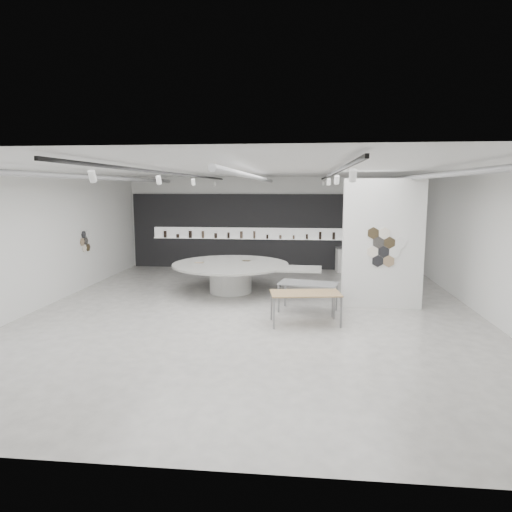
# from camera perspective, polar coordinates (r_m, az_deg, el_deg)

# --- Properties ---
(room) EXTENTS (12.02, 14.02, 3.82)m
(room) POSITION_cam_1_polar(r_m,az_deg,el_deg) (12.05, -0.68, 2.46)
(room) COLOR beige
(room) RESTS_ON ground
(back_wall_display) EXTENTS (11.80, 0.27, 3.10)m
(back_wall_display) POSITION_cam_1_polar(r_m,az_deg,el_deg) (18.98, 1.77, 3.04)
(back_wall_display) COLOR black
(back_wall_display) RESTS_ON ground
(partition_column) EXTENTS (2.20, 0.38, 3.60)m
(partition_column) POSITION_cam_1_polar(r_m,az_deg,el_deg) (13.18, 15.56, 1.46)
(partition_column) COLOR white
(partition_column) RESTS_ON ground
(display_island) EXTENTS (4.85, 3.90, 0.96)m
(display_island) POSITION_cam_1_polar(r_m,az_deg,el_deg) (14.69, -2.91, -2.20)
(display_island) COLOR white
(display_island) RESTS_ON ground
(sample_table_wood) EXTENTS (1.81, 1.09, 0.80)m
(sample_table_wood) POSITION_cam_1_polar(r_m,az_deg,el_deg) (11.31, 6.19, -4.86)
(sample_table_wood) COLOR #A17F53
(sample_table_wood) RESTS_ON ground
(sample_table_stone) EXTENTS (1.68, 1.10, 0.80)m
(sample_table_stone) POSITION_cam_1_polar(r_m,az_deg,el_deg) (12.47, 6.53, -3.66)
(sample_table_stone) COLOR gray
(sample_table_stone) RESTS_ON ground
(kitchen_counter) EXTENTS (1.78, 0.82, 1.36)m
(kitchen_counter) POSITION_cam_1_polar(r_m,az_deg,el_deg) (18.80, 12.57, -0.44)
(kitchen_counter) COLOR white
(kitchen_counter) RESTS_ON ground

